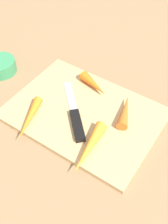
{
  "coord_description": "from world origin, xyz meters",
  "views": [
    {
      "loc": [
        -0.26,
        0.38,
        0.53
      ],
      "look_at": [
        0.0,
        0.0,
        0.01
      ],
      "focal_mm": 45.25,
      "sensor_mm": 36.0,
      "label": 1
    }
  ],
  "objects_px": {
    "carrot_longest": "(89,148)",
    "small_bowl": "(0,66)",
    "knife": "(76,121)",
    "carrot_short": "(125,111)",
    "carrot_long": "(29,119)",
    "cutting_board": "(84,114)",
    "carrot_shortest": "(94,84)"
  },
  "relations": [
    {
      "from": "carrot_short",
      "to": "knife",
      "type": "bearing_deg",
      "value": 116.18
    },
    {
      "from": "carrot_short",
      "to": "cutting_board",
      "type": "bearing_deg",
      "value": 98.95
    },
    {
      "from": "small_bowl",
      "to": "carrot_short",
      "type": "bearing_deg",
      "value": -173.98
    },
    {
      "from": "carrot_longest",
      "to": "carrot_long",
      "type": "bearing_deg",
      "value": -95.06
    },
    {
      "from": "carrot_long",
      "to": "carrot_short",
      "type": "bearing_deg",
      "value": 109.75
    },
    {
      "from": "cutting_board",
      "to": "small_bowl",
      "type": "bearing_deg",
      "value": -1.58
    },
    {
      "from": "carrot_shortest",
      "to": "small_bowl",
      "type": "height_order",
      "value": "carrot_shortest"
    },
    {
      "from": "cutting_board",
      "to": "small_bowl",
      "type": "distance_m",
      "value": 0.29
    },
    {
      "from": "carrot_long",
      "to": "carrot_longest",
      "type": "relative_size",
      "value": 0.93
    },
    {
      "from": "carrot_short",
      "to": "carrot_longest",
      "type": "relative_size",
      "value": 0.73
    },
    {
      "from": "carrot_longest",
      "to": "small_bowl",
      "type": "xyz_separation_m",
      "value": [
        0.36,
        -0.1,
        -0.01
      ]
    },
    {
      "from": "knife",
      "to": "small_bowl",
      "type": "bearing_deg",
      "value": 35.94
    },
    {
      "from": "cutting_board",
      "to": "knife",
      "type": "relative_size",
      "value": 2.31
    },
    {
      "from": "cutting_board",
      "to": "carrot_short",
      "type": "xyz_separation_m",
      "value": [
        -0.09,
        -0.05,
        0.02
      ]
    },
    {
      "from": "cutting_board",
      "to": "small_bowl",
      "type": "xyz_separation_m",
      "value": [
        0.29,
        -0.01,
        0.01
      ]
    },
    {
      "from": "carrot_long",
      "to": "knife",
      "type": "bearing_deg",
      "value": 102.57
    },
    {
      "from": "cutting_board",
      "to": "carrot_long",
      "type": "height_order",
      "value": "carrot_long"
    },
    {
      "from": "knife",
      "to": "carrot_longest",
      "type": "xyz_separation_m",
      "value": [
        -0.07,
        0.05,
        0.01
      ]
    },
    {
      "from": "knife",
      "to": "carrot_longest",
      "type": "distance_m",
      "value": 0.09
    },
    {
      "from": "carrot_long",
      "to": "small_bowl",
      "type": "relative_size",
      "value": 1.48
    },
    {
      "from": "carrot_long",
      "to": "carrot_longest",
      "type": "xyz_separation_m",
      "value": [
        -0.16,
        -0.01,
        0.0
      ]
    },
    {
      "from": "carrot_long",
      "to": "carrot_shortest",
      "type": "bearing_deg",
      "value": 140.8
    },
    {
      "from": "carrot_short",
      "to": "carrot_longest",
      "type": "distance_m",
      "value": 0.14
    },
    {
      "from": "knife",
      "to": "carrot_longest",
      "type": "height_order",
      "value": "carrot_longest"
    },
    {
      "from": "carrot_short",
      "to": "carrot_shortest",
      "type": "relative_size",
      "value": 1.1
    },
    {
      "from": "carrot_long",
      "to": "carrot_shortest",
      "type": "distance_m",
      "value": 0.19
    },
    {
      "from": "knife",
      "to": "carrot_short",
      "type": "bearing_deg",
      "value": -88.9
    },
    {
      "from": "carrot_shortest",
      "to": "carrot_longest",
      "type": "distance_m",
      "value": 0.2
    },
    {
      "from": "carrot_longest",
      "to": "knife",
      "type": "bearing_deg",
      "value": -134.87
    },
    {
      "from": "knife",
      "to": "carrot_longest",
      "type": "relative_size",
      "value": 1.13
    },
    {
      "from": "carrot_short",
      "to": "small_bowl",
      "type": "xyz_separation_m",
      "value": [
        0.38,
        0.04,
        -0.01
      ]
    },
    {
      "from": "cutting_board",
      "to": "carrot_longest",
      "type": "distance_m",
      "value": 0.12
    }
  ]
}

